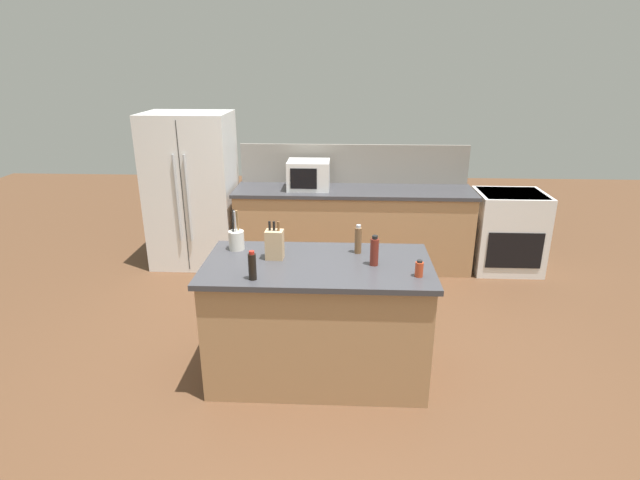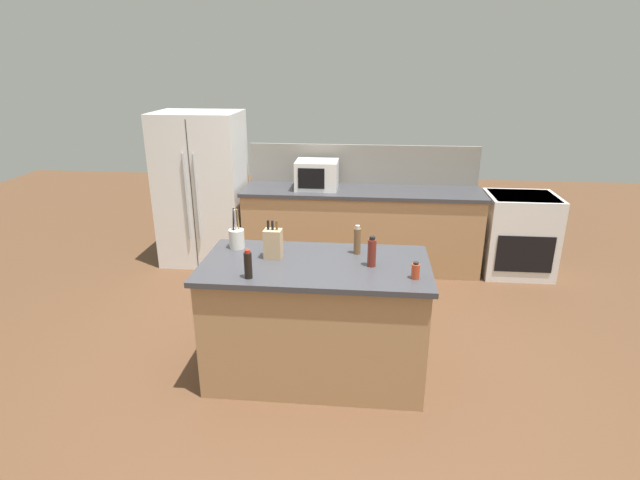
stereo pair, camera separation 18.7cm
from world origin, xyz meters
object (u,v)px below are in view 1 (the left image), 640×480
at_px(vinegar_bottle, 374,251).
at_px(soy_sauce_bottle, 252,266).
at_px(refrigerator, 192,190).
at_px(range_oven, 507,231).
at_px(microwave, 309,175).
at_px(pepper_grinder, 358,240).
at_px(knife_block, 275,244).
at_px(utensil_crock, 236,239).
at_px(spice_jar_paprika, 419,269).

distance_m(vinegar_bottle, soy_sauce_bottle, 0.88).
xyz_separation_m(refrigerator, soy_sauce_bottle, (1.17, -2.56, 0.14)).
relative_size(range_oven, microwave, 1.95).
distance_m(refrigerator, vinegar_bottle, 3.03).
bearing_deg(microwave, pepper_grinder, -75.44).
relative_size(knife_block, utensil_crock, 0.91).
height_order(refrigerator, range_oven, refrigerator).
height_order(refrigerator, soy_sauce_bottle, refrigerator).
xyz_separation_m(range_oven, vinegar_bottle, (-1.68, -2.22, 0.58)).
distance_m(refrigerator, pepper_grinder, 2.78).
xyz_separation_m(knife_block, pepper_grinder, (0.62, 0.14, -0.01)).
relative_size(microwave, pepper_grinder, 2.09).
relative_size(knife_block, pepper_grinder, 1.28).
bearing_deg(knife_block, vinegar_bottle, -4.26).
bearing_deg(microwave, vinegar_bottle, -74.25).
xyz_separation_m(utensil_crock, vinegar_bottle, (1.05, -0.26, 0.02)).
bearing_deg(knife_block, soy_sauce_bottle, -101.96).
bearing_deg(soy_sauce_bottle, knife_block, 75.30).
height_order(pepper_grinder, spice_jar_paprika, pepper_grinder).
height_order(range_oven, microwave, microwave).
height_order(knife_block, utensil_crock, utensil_crock).
height_order(utensil_crock, soy_sauce_bottle, utensil_crock).
bearing_deg(refrigerator, soy_sauce_bottle, -65.50).
bearing_deg(microwave, range_oven, -0.00).
xyz_separation_m(knife_block, soy_sauce_bottle, (-0.10, -0.38, -0.02)).
bearing_deg(spice_jar_paprika, refrigerator, 133.01).
relative_size(refrigerator, knife_block, 6.15).
bearing_deg(microwave, refrigerator, 177.86).
height_order(vinegar_bottle, spice_jar_paprika, vinegar_bottle).
xyz_separation_m(microwave, utensil_crock, (-0.43, -1.95, -0.08)).
bearing_deg(range_oven, spice_jar_paprika, -119.88).
distance_m(refrigerator, soy_sauce_bottle, 2.82).
bearing_deg(vinegar_bottle, refrigerator, 131.35).
distance_m(pepper_grinder, soy_sauce_bottle, 0.89).
xyz_separation_m(refrigerator, knife_block, (1.27, -2.18, 0.16)).
relative_size(refrigerator, utensil_crock, 5.57).
height_order(microwave, utensil_crock, microwave).
bearing_deg(pepper_grinder, spice_jar_paprika, -46.19).
xyz_separation_m(refrigerator, vinegar_bottle, (2.00, -2.27, 0.15)).
relative_size(microwave, vinegar_bottle, 2.10).
relative_size(range_oven, utensil_crock, 2.87).
xyz_separation_m(refrigerator, pepper_grinder, (1.89, -2.04, 0.15)).
distance_m(refrigerator, spice_jar_paprika, 3.36).
bearing_deg(soy_sauce_bottle, spice_jar_paprika, 5.15).
distance_m(knife_block, vinegar_bottle, 0.74).
xyz_separation_m(utensil_crock, spice_jar_paprika, (1.35, -0.45, -0.03)).
bearing_deg(refrigerator, pepper_grinder, -47.16).
bearing_deg(refrigerator, range_oven, -0.80).
bearing_deg(spice_jar_paprika, range_oven, 60.12).
relative_size(utensil_crock, vinegar_bottle, 1.43).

